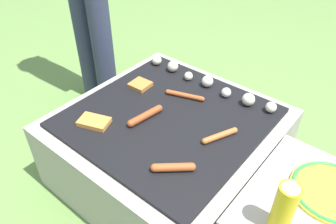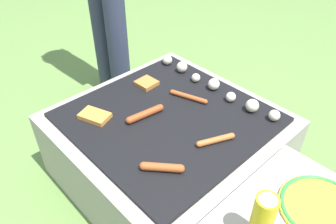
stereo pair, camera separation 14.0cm
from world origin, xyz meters
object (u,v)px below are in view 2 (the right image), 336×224
plate_colorful (322,208)px  fork_utensil (329,183)px  sausage_front_center (216,140)px  condiment_bottle (263,218)px

plate_colorful → fork_utensil: plate_colorful is taller
sausage_front_center → plate_colorful: 0.43m
sausage_front_center → plate_colorful: (0.43, 0.01, -0.00)m
plate_colorful → condiment_bottle: 0.26m
plate_colorful → fork_utensil: bearing=105.9°
sausage_front_center → condiment_bottle: condiment_bottle is taller
condiment_bottle → fork_utensil: size_ratio=1.13×
plate_colorful → fork_utensil: 0.12m
plate_colorful → sausage_front_center: bearing=-179.3°
plate_colorful → condiment_bottle: size_ratio=1.27×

